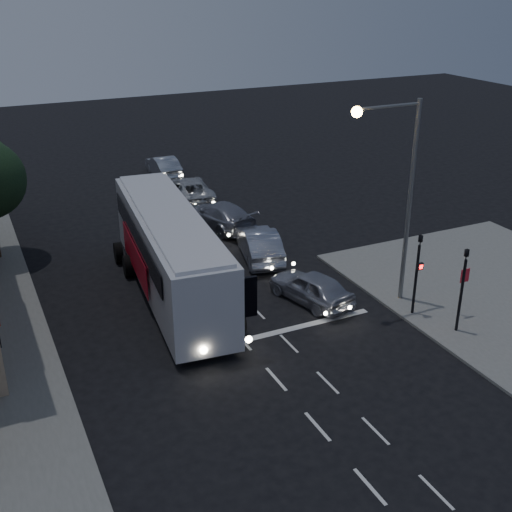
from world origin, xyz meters
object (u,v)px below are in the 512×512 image
traffic_signal_main (418,265)px  car_extra (164,166)px  traffic_signal_side (463,280)px  streetlight (399,181)px  car_suv (311,287)px  tour_bus (170,251)px  car_sedan_b (219,215)px  car_sedan_a (259,244)px  regulatory_sign (463,284)px  car_sedan_c (189,189)px

traffic_signal_main → car_extra: bearing=97.5°
car_extra → traffic_signal_side: bearing=99.9°
car_extra → traffic_signal_main: 25.24m
traffic_signal_main → streetlight: bearing=100.2°
car_suv → traffic_signal_main: (3.39, -3.02, 1.68)m
tour_bus → car_suv: (5.44, -3.50, -1.43)m
car_sedan_b → tour_bus: bearing=39.9°
streetlight → traffic_signal_main: bearing=-79.8°
car_sedan_a → streetlight: 9.11m
car_sedan_a → regulatory_sign: bearing=132.4°
regulatory_sign → traffic_signal_side: bearing=-136.1°
car_sedan_c → traffic_signal_main: size_ratio=1.36×
car_suv → traffic_signal_side: 6.67m
car_suv → car_sedan_a: size_ratio=0.87×
car_suv → streetlight: 6.11m
tour_bus → car_extra: bearing=78.8°
regulatory_sign → tour_bus: bearing=144.4°
car_extra → car_sedan_b: bearing=90.0°
traffic_signal_main → regulatory_sign: size_ratio=1.86×
streetlight → regulatory_sign: bearing=-51.3°
tour_bus → car_sedan_a: size_ratio=2.67×
car_sedan_b → streetlight: streetlight is taller
car_suv → traffic_signal_main: size_ratio=1.06×
streetlight → car_sedan_c: bearing=100.5°
tour_bus → car_sedan_a: tour_bus is taller
car_sedan_a → traffic_signal_main: bearing=126.0°
traffic_signal_main → regulatory_sign: bearing=-30.8°
car_suv → traffic_signal_main: traffic_signal_main is taller
car_sedan_a → regulatory_sign: regulatory_sign is taller
car_sedan_a → car_sedan_b: size_ratio=0.92×
car_sedan_b → car_extra: car_sedan_b is taller
car_suv → streetlight: bearing=138.5°
traffic_signal_main → streetlight: (-0.26, 1.42, 3.31)m
traffic_signal_side → regulatory_sign: (1.00, 0.96, -0.82)m
tour_bus → car_sedan_b: tour_bus is taller
car_extra → regulatory_sign: size_ratio=2.11×
tour_bus → car_extra: (5.55, 18.45, -1.40)m
car_sedan_c → car_extra: 6.04m
car_sedan_b → car_extra: 11.48m
car_suv → traffic_signal_main: bearing=123.9°
car_sedan_c → traffic_signal_main: 19.32m
tour_bus → streetlight: 10.59m
car_sedan_c → regulatory_sign: regulatory_sign is taller
tour_bus → car_sedan_a: 5.92m
traffic_signal_main → regulatory_sign: traffic_signal_main is taller
car_sedan_a → car_extra: bearing=-76.3°
car_extra → traffic_signal_main: traffic_signal_main is taller
car_suv → traffic_signal_side: bearing=114.9°
car_sedan_b → car_sedan_a: bearing=79.0°
car_sedan_b → traffic_signal_side: traffic_signal_side is taller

